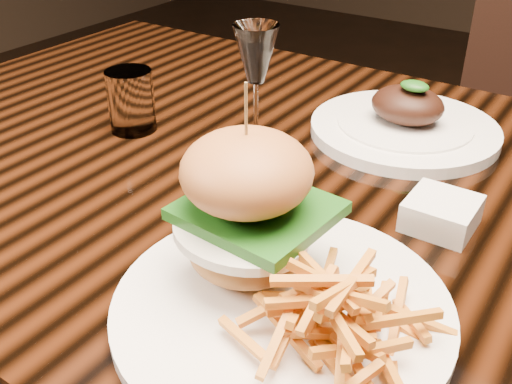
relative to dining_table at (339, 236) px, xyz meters
The scene contains 6 objects.
dining_table is the anchor object (origin of this frame).
burger_plate 0.28m from the dining_table, 78.27° to the right, with size 0.33×0.33×0.22m.
ramekin 0.16m from the dining_table, ahead, with size 0.08×0.08×0.04m, color white.
wine_glass 0.27m from the dining_table, 164.23° to the left, with size 0.07×0.07×0.18m.
water_tumbler 0.38m from the dining_table, behind, with size 0.07×0.07×0.10m, color white.
far_dish 0.22m from the dining_table, 88.82° to the left, with size 0.29×0.29×0.09m.
Camera 1 is at (0.28, -0.62, 1.15)m, focal length 42.00 mm.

